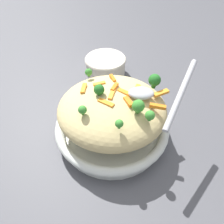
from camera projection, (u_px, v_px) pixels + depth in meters
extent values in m
plane|color=#4C4C51|center=(112.00, 134.00, 0.56)|extent=(2.40, 2.40, 0.00)
cylinder|color=silver|center=(112.00, 131.00, 0.55)|extent=(0.26, 0.26, 0.03)
torus|color=silver|center=(112.00, 125.00, 0.53)|extent=(0.28, 0.28, 0.02)
torus|color=black|center=(112.00, 123.00, 0.53)|extent=(0.27, 0.27, 0.00)
ellipsoid|color=#D1BA7A|center=(112.00, 109.00, 0.49)|extent=(0.25, 0.24, 0.09)
cube|color=orange|center=(136.00, 90.00, 0.47)|extent=(0.02, 0.04, 0.01)
cube|color=orange|center=(113.00, 78.00, 0.50)|extent=(0.02, 0.03, 0.01)
cube|color=orange|center=(161.00, 93.00, 0.47)|extent=(0.04, 0.03, 0.01)
cube|color=orange|center=(125.00, 93.00, 0.46)|extent=(0.04, 0.03, 0.01)
cube|color=orange|center=(99.00, 84.00, 0.49)|extent=(0.03, 0.02, 0.01)
cube|color=orange|center=(158.00, 106.00, 0.44)|extent=(0.03, 0.02, 0.01)
cube|color=orange|center=(84.00, 88.00, 0.48)|extent=(0.01, 0.03, 0.01)
cube|color=orange|center=(128.00, 102.00, 0.44)|extent=(0.02, 0.03, 0.01)
cube|color=orange|center=(111.00, 95.00, 0.46)|extent=(0.02, 0.04, 0.01)
cube|color=orange|center=(115.00, 87.00, 0.47)|extent=(0.02, 0.03, 0.01)
cube|color=orange|center=(106.00, 103.00, 0.44)|extent=(0.04, 0.03, 0.01)
cylinder|color=#377928|center=(119.00, 127.00, 0.40)|extent=(0.01, 0.01, 0.01)
sphere|color=#3D8E33|center=(119.00, 124.00, 0.39)|extent=(0.02, 0.02, 0.02)
cylinder|color=#377928|center=(83.00, 113.00, 0.42)|extent=(0.01, 0.01, 0.01)
sphere|color=#3D8E33|center=(82.00, 110.00, 0.42)|extent=(0.02, 0.02, 0.02)
cylinder|color=#205B1C|center=(99.00, 94.00, 0.46)|extent=(0.01, 0.01, 0.01)
sphere|color=#236B23|center=(99.00, 90.00, 0.45)|extent=(0.02, 0.02, 0.02)
cylinder|color=#377928|center=(138.00, 111.00, 0.43)|extent=(0.01, 0.01, 0.01)
sphere|color=#3D8E33|center=(138.00, 106.00, 0.42)|extent=(0.03, 0.03, 0.03)
cylinder|color=#377928|center=(89.00, 75.00, 0.52)|extent=(0.01, 0.01, 0.01)
sphere|color=#3D8E33|center=(89.00, 72.00, 0.51)|extent=(0.02, 0.02, 0.02)
cylinder|color=#377928|center=(149.00, 119.00, 0.41)|extent=(0.01, 0.01, 0.01)
sphere|color=#3D8E33|center=(150.00, 115.00, 0.41)|extent=(0.02, 0.02, 0.02)
cylinder|color=#205B1C|center=(154.00, 85.00, 0.48)|extent=(0.01, 0.01, 0.01)
sphere|color=#236B23|center=(155.00, 80.00, 0.47)|extent=(0.03, 0.03, 0.03)
ellipsoid|color=#B7B7BC|center=(141.00, 92.00, 0.46)|extent=(0.06, 0.04, 0.02)
cylinder|color=#B7B7BC|center=(181.00, 94.00, 0.41)|extent=(0.09, 0.15, 0.07)
cylinder|color=beige|center=(106.00, 66.00, 0.73)|extent=(0.13, 0.13, 0.06)
torus|color=beige|center=(105.00, 59.00, 0.71)|extent=(0.14, 0.14, 0.01)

